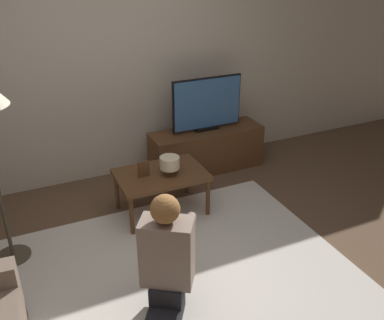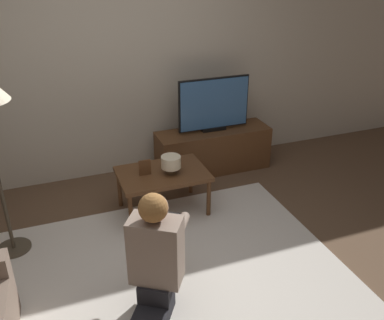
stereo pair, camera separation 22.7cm
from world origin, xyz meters
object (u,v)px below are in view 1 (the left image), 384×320
(person_kneeling, at_px, (167,258))
(table_lamp, at_px, (170,164))
(tv, at_px, (207,104))
(coffee_table, at_px, (161,177))

(person_kneeling, relative_size, table_lamp, 5.13)
(tv, distance_m, coffee_table, 1.08)
(tv, bearing_deg, table_lamp, -136.20)
(person_kneeling, bearing_deg, coffee_table, -75.86)
(coffee_table, height_order, person_kneeling, person_kneeling)
(coffee_table, bearing_deg, table_lamp, -33.73)
(coffee_table, relative_size, table_lamp, 4.53)
(tv, relative_size, person_kneeling, 0.86)
(coffee_table, xyz_separation_m, person_kneeling, (-0.41, -1.19, 0.09))
(tv, height_order, coffee_table, tv)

